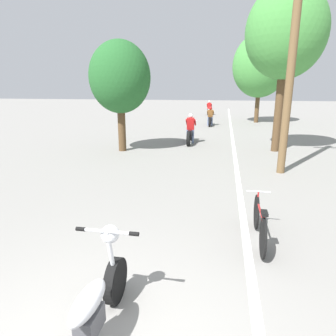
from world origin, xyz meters
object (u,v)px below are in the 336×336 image
(motorcycle_rider_mid, at_px, (210,118))
(motorcycle_rider_far, at_px, (209,110))
(roadside_tree_right_far, at_px, (260,66))
(roadside_tree_right_near, at_px, (286,33))
(motorcycle_rider_lead, at_px, (190,132))
(roadside_tree_left, at_px, (120,78))
(motorcycle_foreground, at_px, (92,310))
(bicycle_parked, at_px, (260,222))
(utility_pole, at_px, (293,46))

(motorcycle_rider_mid, distance_m, motorcycle_rider_far, 8.00)
(roadside_tree_right_far, relative_size, motorcycle_rider_mid, 3.15)
(roadside_tree_right_near, height_order, motorcycle_rider_far, roadside_tree_right_near)
(roadside_tree_right_near, distance_m, motorcycle_rider_mid, 9.73)
(motorcycle_rider_lead, xyz_separation_m, motorcycle_rider_far, (0.12, 15.01, -0.01))
(roadside_tree_left, distance_m, motorcycle_foreground, 10.41)
(motorcycle_foreground, relative_size, bicycle_parked, 1.21)
(motorcycle_rider_lead, height_order, bicycle_parked, motorcycle_rider_lead)
(roadside_tree_left, xyz_separation_m, motorcycle_rider_far, (2.78, 17.31, -2.48))
(roadside_tree_right_near, xyz_separation_m, motorcycle_rider_far, (-3.64, 16.19, -4.15))
(utility_pole, distance_m, motorcycle_rider_mid, 12.44)
(roadside_tree_left, bearing_deg, roadside_tree_right_far, 60.79)
(motorcycle_rider_mid, xyz_separation_m, motorcycle_rider_far, (-0.49, 7.98, 0.02))
(roadside_tree_right_near, height_order, bicycle_parked, roadside_tree_right_near)
(roadside_tree_right_near, xyz_separation_m, roadside_tree_left, (-6.42, -1.12, -1.67))
(bicycle_parked, bearing_deg, motorcycle_rider_mid, 95.77)
(roadside_tree_left, bearing_deg, motorcycle_rider_far, 80.87)
(motorcycle_rider_far, distance_m, bicycle_parked, 24.43)
(roadside_tree_right_near, xyz_separation_m, bicycle_parked, (-1.50, -8.14, -4.31))
(bicycle_parked, bearing_deg, roadside_tree_right_near, 79.58)
(motorcycle_rider_lead, height_order, motorcycle_rider_mid, motorcycle_rider_lead)
(bicycle_parked, bearing_deg, motorcycle_rider_lead, 103.65)
(utility_pole, height_order, motorcycle_rider_mid, utility_pole)
(motorcycle_rider_lead, relative_size, motorcycle_rider_far, 1.13)
(utility_pole, xyz_separation_m, roadside_tree_left, (-6.08, 2.33, -0.78))
(motorcycle_rider_mid, bearing_deg, motorcycle_rider_lead, -94.99)
(motorcycle_rider_lead, xyz_separation_m, bicycle_parked, (2.27, -9.33, -0.17))
(motorcycle_rider_lead, relative_size, motorcycle_rider_mid, 1.09)
(utility_pole, relative_size, roadside_tree_right_far, 1.15)
(utility_pole, height_order, motorcycle_rider_far, utility_pole)
(motorcycle_rider_mid, height_order, bicycle_parked, motorcycle_rider_mid)
(motorcycle_rider_far, bearing_deg, utility_pole, -80.46)
(roadside_tree_right_near, distance_m, roadside_tree_right_far, 10.79)
(roadside_tree_left, height_order, motorcycle_foreground, roadside_tree_left)
(roadside_tree_right_near, xyz_separation_m, motorcycle_foreground, (-3.45, -10.75, -4.24))
(motorcycle_rider_lead, bearing_deg, roadside_tree_left, -139.11)
(utility_pole, height_order, roadside_tree_right_near, utility_pole)
(motorcycle_foreground, relative_size, motorcycle_rider_far, 1.06)
(roadside_tree_left, bearing_deg, motorcycle_rider_lead, 40.89)
(utility_pole, distance_m, motorcycle_rider_lead, 6.62)
(roadside_tree_right_near, height_order, motorcycle_rider_lead, roadside_tree_right_near)
(bicycle_parked, bearing_deg, utility_pole, 76.15)
(roadside_tree_left, distance_m, motorcycle_rider_lead, 4.30)
(roadside_tree_left, xyz_separation_m, motorcycle_rider_mid, (3.27, 9.33, -2.50))
(motorcycle_foreground, distance_m, bicycle_parked, 3.26)
(motorcycle_foreground, bearing_deg, motorcycle_rider_far, 90.40)
(utility_pole, relative_size, motorcycle_rider_far, 3.75)
(roadside_tree_left, bearing_deg, roadside_tree_right_near, 9.87)
(motorcycle_rider_lead, bearing_deg, motorcycle_rider_far, 89.53)
(utility_pole, relative_size, motorcycle_rider_mid, 3.61)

